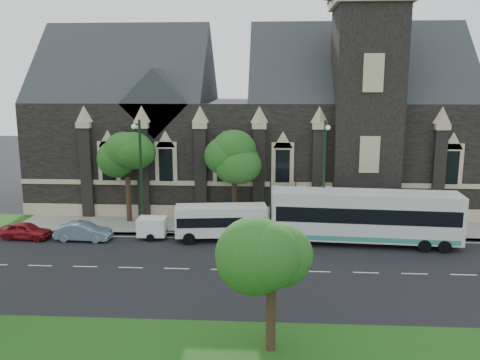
# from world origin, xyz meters

# --- Properties ---
(ground) EXTENTS (160.00, 160.00, 0.00)m
(ground) POSITION_xyz_m (0.00, 0.00, 0.00)
(ground) COLOR black
(ground) RESTS_ON ground
(sidewalk) EXTENTS (80.00, 5.00, 0.15)m
(sidewalk) POSITION_xyz_m (0.00, 9.50, 0.07)
(sidewalk) COLOR gray
(sidewalk) RESTS_ON ground
(museum) EXTENTS (40.00, 17.70, 29.90)m
(museum) POSITION_xyz_m (5.12, 18.78, 8.17)
(museum) COLOR black
(museum) RESTS_ON ground
(tree_park_east) EXTENTS (3.40, 3.40, 6.28)m
(tree_park_east) POSITION_xyz_m (6.18, -9.32, 4.62)
(tree_park_east) COLOR black
(tree_park_east) RESTS_ON ground
(tree_walk_right) EXTENTS (4.08, 4.08, 7.80)m
(tree_walk_right) POSITION_xyz_m (3.21, 10.71, 5.82)
(tree_walk_right) COLOR black
(tree_walk_right) RESTS_ON ground
(tree_walk_left) EXTENTS (3.91, 3.91, 7.64)m
(tree_walk_left) POSITION_xyz_m (-5.80, 10.70, 5.73)
(tree_walk_left) COLOR black
(tree_walk_left) RESTS_ON ground
(street_lamp_near) EXTENTS (0.36, 1.88, 9.00)m
(street_lamp_near) POSITION_xyz_m (10.00, 7.09, 5.11)
(street_lamp_near) COLOR black
(street_lamp_near) RESTS_ON ground
(street_lamp_mid) EXTENTS (0.36, 1.88, 9.00)m
(street_lamp_mid) POSITION_xyz_m (-4.00, 7.09, 5.11)
(street_lamp_mid) COLOR black
(street_lamp_mid) RESTS_ON ground
(banner_flag_left) EXTENTS (0.90, 0.10, 4.00)m
(banner_flag_left) POSITION_xyz_m (6.29, 9.00, 2.38)
(banner_flag_left) COLOR black
(banner_flag_left) RESTS_ON ground
(banner_flag_center) EXTENTS (0.90, 0.10, 4.00)m
(banner_flag_center) POSITION_xyz_m (8.29, 9.00, 2.38)
(banner_flag_center) COLOR black
(banner_flag_center) RESTS_ON ground
(banner_flag_right) EXTENTS (0.90, 0.10, 4.00)m
(banner_flag_right) POSITION_xyz_m (10.29, 9.00, 2.38)
(banner_flag_right) COLOR black
(banner_flag_right) RESTS_ON ground
(tour_coach) EXTENTS (13.61, 3.87, 3.92)m
(tour_coach) POSITION_xyz_m (12.93, 5.85, 2.13)
(tour_coach) COLOR silver
(tour_coach) RESTS_ON ground
(shuttle_bus) EXTENTS (7.05, 3.15, 2.64)m
(shuttle_bus) POSITION_xyz_m (2.30, 6.20, 1.53)
(shuttle_bus) COLOR silver
(shuttle_bus) RESTS_ON ground
(box_trailer) EXTENTS (3.09, 1.82, 1.64)m
(box_trailer) POSITION_xyz_m (-3.01, 6.20, 0.93)
(box_trailer) COLOR white
(box_trailer) RESTS_ON ground
(sedan) EXTENTS (4.25, 1.64, 1.38)m
(sedan) POSITION_xyz_m (-8.11, 5.43, 0.69)
(sedan) COLOR #7793AC
(sedan) RESTS_ON ground
(car_far_red) EXTENTS (3.97, 1.89, 1.31)m
(car_far_red) POSITION_xyz_m (-12.63, 5.53, 0.65)
(car_far_red) COLOR maroon
(car_far_red) RESTS_ON ground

